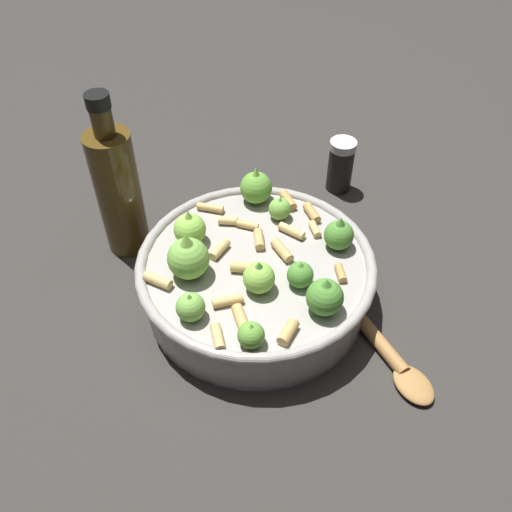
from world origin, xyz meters
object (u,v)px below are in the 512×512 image
object	(u,v)px
pepper_shaker	(341,165)
wooden_spoon	(368,328)
olive_oil_bottle	(118,190)
cooking_pan	(255,274)

from	to	relation	value
pepper_shaker	wooden_spoon	distance (m)	0.27
wooden_spoon	olive_oil_bottle	bearing A→B (deg)	70.02
olive_oil_bottle	wooden_spoon	size ratio (longest dim) A/B	1.01
cooking_pan	olive_oil_bottle	xyz separation A→B (m)	(0.07, 0.18, 0.05)
cooking_pan	wooden_spoon	world-z (taller)	cooking_pan
olive_oil_bottle	wooden_spoon	world-z (taller)	olive_oil_bottle
pepper_shaker	olive_oil_bottle	bearing A→B (deg)	119.11
cooking_pan	olive_oil_bottle	distance (m)	0.20
olive_oil_bottle	cooking_pan	bearing A→B (deg)	-112.62
olive_oil_bottle	wooden_spoon	distance (m)	0.34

